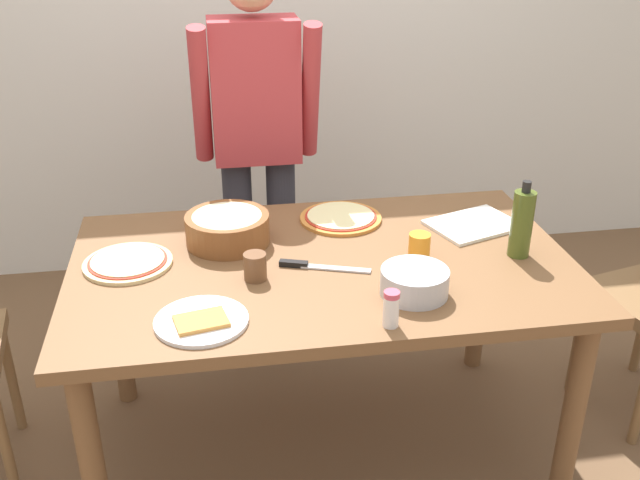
{
  "coord_description": "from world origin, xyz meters",
  "views": [
    {
      "loc": [
        -0.34,
        -2.03,
        1.84
      ],
      "look_at": [
        0.0,
        0.05,
        0.81
      ],
      "focal_mm": 40.75,
      "sensor_mm": 36.0,
      "label": 1
    }
  ],
  "objects_px": {
    "person_cook": "(257,137)",
    "plate_with_slice": "(201,321)",
    "salt_shaker": "(391,309)",
    "pizza_cooked_on_tray": "(341,218)",
    "pizza_raw_on_board": "(128,262)",
    "cup_orange": "(419,246)",
    "popcorn_bowl": "(227,226)",
    "cutting_board_white": "(474,225)",
    "chef_knife": "(313,266)",
    "dining_table": "(322,286)",
    "cup_small_brown": "(255,267)",
    "mixing_bowl_steel": "(414,282)",
    "olive_oil_bottle": "(522,223)"
  },
  "relations": [
    {
      "from": "pizza_raw_on_board",
      "to": "cup_small_brown",
      "type": "height_order",
      "value": "cup_small_brown"
    },
    {
      "from": "pizza_cooked_on_tray",
      "to": "popcorn_bowl",
      "type": "xyz_separation_m",
      "value": [
        -0.41,
        -0.12,
        0.05
      ]
    },
    {
      "from": "popcorn_bowl",
      "to": "chef_knife",
      "type": "xyz_separation_m",
      "value": [
        0.25,
        -0.23,
        -0.05
      ]
    },
    {
      "from": "pizza_cooked_on_tray",
      "to": "olive_oil_bottle",
      "type": "distance_m",
      "value": 0.64
    },
    {
      "from": "cup_orange",
      "to": "salt_shaker",
      "type": "xyz_separation_m",
      "value": [
        -0.19,
        -0.37,
        0.01
      ]
    },
    {
      "from": "plate_with_slice",
      "to": "cup_orange",
      "type": "relative_size",
      "value": 3.06
    },
    {
      "from": "plate_with_slice",
      "to": "cup_small_brown",
      "type": "xyz_separation_m",
      "value": [
        0.17,
        0.23,
        0.03
      ]
    },
    {
      "from": "plate_with_slice",
      "to": "cup_orange",
      "type": "bearing_deg",
      "value": 21.89
    },
    {
      "from": "cup_small_brown",
      "to": "plate_with_slice",
      "type": "bearing_deg",
      "value": -126.39
    },
    {
      "from": "cup_small_brown",
      "to": "cutting_board_white",
      "type": "xyz_separation_m",
      "value": [
        0.79,
        0.26,
        -0.04
      ]
    },
    {
      "from": "olive_oil_bottle",
      "to": "salt_shaker",
      "type": "distance_m",
      "value": 0.62
    },
    {
      "from": "cup_orange",
      "to": "popcorn_bowl",
      "type": "bearing_deg",
      "value": 160.35
    },
    {
      "from": "pizza_raw_on_board",
      "to": "pizza_cooked_on_tray",
      "type": "xyz_separation_m",
      "value": [
        0.73,
        0.23,
        0.0
      ]
    },
    {
      "from": "olive_oil_bottle",
      "to": "popcorn_bowl",
      "type": "bearing_deg",
      "value": 165.18
    },
    {
      "from": "pizza_cooked_on_tray",
      "to": "chef_knife",
      "type": "relative_size",
      "value": 1.04
    },
    {
      "from": "popcorn_bowl",
      "to": "olive_oil_bottle",
      "type": "distance_m",
      "value": 0.96
    },
    {
      "from": "dining_table",
      "to": "person_cook",
      "type": "relative_size",
      "value": 0.99
    },
    {
      "from": "plate_with_slice",
      "to": "mixing_bowl_steel",
      "type": "height_order",
      "value": "mixing_bowl_steel"
    },
    {
      "from": "cutting_board_white",
      "to": "chef_knife",
      "type": "bearing_deg",
      "value": -160.35
    },
    {
      "from": "cup_orange",
      "to": "chef_knife",
      "type": "distance_m",
      "value": 0.35
    },
    {
      "from": "pizza_raw_on_board",
      "to": "cutting_board_white",
      "type": "bearing_deg",
      "value": 4.9
    },
    {
      "from": "olive_oil_bottle",
      "to": "cutting_board_white",
      "type": "distance_m",
      "value": 0.27
    },
    {
      "from": "mixing_bowl_steel",
      "to": "olive_oil_bottle",
      "type": "height_order",
      "value": "olive_oil_bottle"
    },
    {
      "from": "mixing_bowl_steel",
      "to": "chef_knife",
      "type": "height_order",
      "value": "mixing_bowl_steel"
    },
    {
      "from": "person_cook",
      "to": "plate_with_slice",
      "type": "relative_size",
      "value": 6.23
    },
    {
      "from": "salt_shaker",
      "to": "dining_table",
      "type": "bearing_deg",
      "value": 106.44
    },
    {
      "from": "popcorn_bowl",
      "to": "chef_knife",
      "type": "relative_size",
      "value": 0.99
    },
    {
      "from": "salt_shaker",
      "to": "chef_knife",
      "type": "distance_m",
      "value": 0.4
    },
    {
      "from": "popcorn_bowl",
      "to": "salt_shaker",
      "type": "relative_size",
      "value": 2.64
    },
    {
      "from": "pizza_cooked_on_tray",
      "to": "person_cook",
      "type": "bearing_deg",
      "value": 119.42
    },
    {
      "from": "popcorn_bowl",
      "to": "pizza_raw_on_board",
      "type": "bearing_deg",
      "value": -161.13
    },
    {
      "from": "pizza_raw_on_board",
      "to": "popcorn_bowl",
      "type": "xyz_separation_m",
      "value": [
        0.32,
        0.11,
        0.05
      ]
    },
    {
      "from": "popcorn_bowl",
      "to": "cutting_board_white",
      "type": "bearing_deg",
      "value": -0.57
    },
    {
      "from": "pizza_raw_on_board",
      "to": "cup_small_brown",
      "type": "bearing_deg",
      "value": -21.86
    },
    {
      "from": "pizza_raw_on_board",
      "to": "cup_orange",
      "type": "bearing_deg",
      "value": -6.45
    },
    {
      "from": "salt_shaker",
      "to": "pizza_cooked_on_tray",
      "type": "bearing_deg",
      "value": 90.24
    },
    {
      "from": "person_cook",
      "to": "popcorn_bowl",
      "type": "distance_m",
      "value": 0.61
    },
    {
      "from": "plate_with_slice",
      "to": "cup_small_brown",
      "type": "relative_size",
      "value": 3.06
    },
    {
      "from": "popcorn_bowl",
      "to": "cup_small_brown",
      "type": "distance_m",
      "value": 0.28
    },
    {
      "from": "dining_table",
      "to": "cup_orange",
      "type": "xyz_separation_m",
      "value": [
        0.31,
        -0.03,
        0.13
      ]
    },
    {
      "from": "olive_oil_bottle",
      "to": "cup_orange",
      "type": "xyz_separation_m",
      "value": [
        -0.32,
        0.03,
        -0.07
      ]
    },
    {
      "from": "person_cook",
      "to": "chef_knife",
      "type": "relative_size",
      "value": 5.74
    },
    {
      "from": "person_cook",
      "to": "chef_knife",
      "type": "xyz_separation_m",
      "value": [
        0.1,
        -0.8,
        -0.17
      ]
    },
    {
      "from": "cup_orange",
      "to": "salt_shaker",
      "type": "distance_m",
      "value": 0.42
    },
    {
      "from": "popcorn_bowl",
      "to": "salt_shaker",
      "type": "xyz_separation_m",
      "value": [
        0.41,
        -0.59,
        -0.01
      ]
    },
    {
      "from": "chef_knife",
      "to": "plate_with_slice",
      "type": "bearing_deg",
      "value": -142.59
    },
    {
      "from": "person_cook",
      "to": "chef_knife",
      "type": "bearing_deg",
      "value": -82.69
    },
    {
      "from": "mixing_bowl_steel",
      "to": "chef_knife",
      "type": "bearing_deg",
      "value": 141.9
    },
    {
      "from": "person_cook",
      "to": "pizza_raw_on_board",
      "type": "height_order",
      "value": "person_cook"
    },
    {
      "from": "pizza_raw_on_board",
      "to": "chef_knife",
      "type": "bearing_deg",
      "value": -11.3
    }
  ]
}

